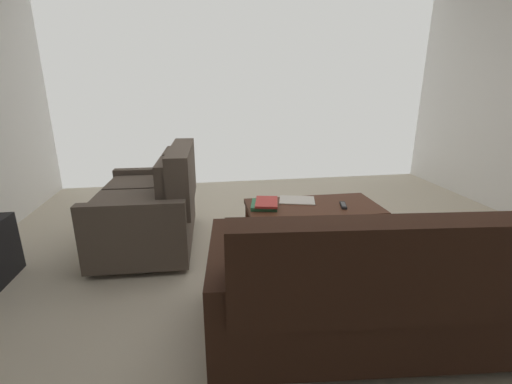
# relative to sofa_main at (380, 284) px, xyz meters

# --- Properties ---
(ground_plane) EXTENTS (5.55, 5.40, 0.01)m
(ground_plane) POSITION_rel_sofa_main_xyz_m (0.23, -0.87, -0.37)
(ground_plane) COLOR beige
(sofa_main) EXTENTS (1.98, 1.06, 0.87)m
(sofa_main) POSITION_rel_sofa_main_xyz_m (0.00, 0.00, 0.00)
(sofa_main) COLOR black
(sofa_main) RESTS_ON ground
(loveseat_near) EXTENTS (0.87, 1.23, 0.92)m
(loveseat_near) POSITION_rel_sofa_main_xyz_m (1.41, -1.49, 0.02)
(loveseat_near) COLOR black
(loveseat_near) RESTS_ON ground
(coffee_table) EXTENTS (1.14, 0.56, 0.43)m
(coffee_table) POSITION_rel_sofa_main_xyz_m (0.02, -1.14, 0.00)
(coffee_table) COLOR #4C2819
(coffee_table) RESTS_ON ground
(book_stack) EXTENTS (0.28, 0.32, 0.05)m
(book_stack) POSITION_rel_sofa_main_xyz_m (0.44, -1.18, 0.09)
(book_stack) COLOR #337F51
(book_stack) RESTS_ON coffee_table
(tv_remote) EXTENTS (0.08, 0.17, 0.02)m
(tv_remote) POSITION_rel_sofa_main_xyz_m (-0.23, -1.08, 0.08)
(tv_remote) COLOR black
(tv_remote) RESTS_ON coffee_table
(loose_magazine) EXTENTS (0.36, 0.31, 0.01)m
(loose_magazine) POSITION_rel_sofa_main_xyz_m (0.12, -1.30, 0.07)
(loose_magazine) COLOR silver
(loose_magazine) RESTS_ON coffee_table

